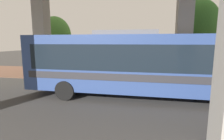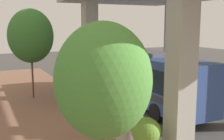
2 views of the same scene
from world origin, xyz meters
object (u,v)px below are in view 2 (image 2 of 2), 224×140
(fire_hydrant, at_px, (82,108))
(planter_front, at_px, (146,137))
(street_tree_near, at_px, (31,36))
(planter_middle, at_px, (127,120))
(planter_extra, at_px, (76,97))
(street_tree_far, at_px, (103,80))
(bus, at_px, (136,73))
(planter_back, at_px, (102,108))

(fire_hydrant, xyz_separation_m, planter_front, (0.66, -5.51, 0.28))
(street_tree_near, bearing_deg, planter_middle, -74.41)
(planter_extra, bearing_deg, planter_middle, -81.70)
(planter_extra, bearing_deg, street_tree_far, -102.92)
(planter_extra, height_order, street_tree_far, street_tree_far)
(bus, distance_m, planter_extra, 4.52)
(planter_middle, bearing_deg, street_tree_far, -129.06)
(planter_back, distance_m, street_tree_near, 8.17)
(fire_hydrant, distance_m, planter_front, 5.55)
(street_tree_near, distance_m, street_tree_far, 12.49)
(planter_front, distance_m, planter_extra, 7.03)
(bus, relative_size, planter_front, 8.16)
(planter_back, bearing_deg, planter_middle, -82.13)
(street_tree_near, bearing_deg, street_tree_far, -90.41)
(planter_extra, xyz_separation_m, street_tree_far, (-1.91, -8.34, 2.70))
(planter_middle, distance_m, street_tree_far, 4.99)
(fire_hydrant, height_order, street_tree_near, street_tree_near)
(planter_front, height_order, planter_back, planter_back)
(bus, bearing_deg, fire_hydrant, -157.91)
(planter_extra, bearing_deg, street_tree_near, 113.91)
(bus, xyz_separation_m, street_tree_near, (-6.20, 3.78, 2.46))
(planter_front, relative_size, planter_extra, 0.98)
(street_tree_near, relative_size, street_tree_far, 1.18)
(planter_back, height_order, street_tree_near, street_tree_near)
(planter_back, relative_size, street_tree_near, 0.27)
(bus, bearing_deg, street_tree_near, 148.62)
(street_tree_far, bearing_deg, fire_hydrant, 75.56)
(planter_front, distance_m, street_tree_near, 11.91)
(street_tree_far, bearing_deg, planter_front, 28.83)
(fire_hydrant, bearing_deg, planter_extra, 84.22)
(bus, bearing_deg, street_tree_far, -125.93)
(bus, xyz_separation_m, planter_middle, (-3.63, -5.41, -1.07))
(planter_front, bearing_deg, bus, 62.25)
(planter_extra, bearing_deg, planter_front, -85.83)
(planter_back, xyz_separation_m, planter_extra, (-0.44, 2.90, -0.05))
(planter_back, height_order, planter_extra, planter_back)
(fire_hydrant, bearing_deg, bus, 22.09)
(planter_extra, bearing_deg, bus, 4.37)
(bus, relative_size, street_tree_far, 2.45)
(bus, bearing_deg, planter_extra, -175.63)
(bus, relative_size, planter_extra, 8.01)
(street_tree_near, bearing_deg, planter_front, -78.14)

